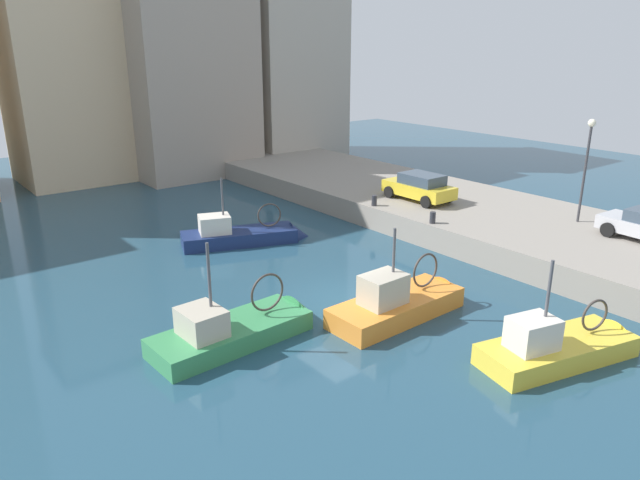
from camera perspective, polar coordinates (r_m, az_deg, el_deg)
The scene contains 13 objects.
water_surface at distance 22.27m, azimuth 2.02°, elevation -5.94°, with size 80.00×80.00×0.00m, color navy.
quay_wall at distance 30.32m, azimuth 18.87°, elevation 1.03°, with size 9.00×56.00×1.20m, color gray.
fishing_boat_orange at distance 21.34m, azimuth 8.07°, elevation -6.82°, with size 6.02×2.18×4.23m.
fishing_boat_navy at distance 28.74m, azimuth -7.29°, elevation -0.02°, with size 6.44×3.68×4.08m.
fishing_boat_green at distance 19.65m, azimuth -7.70°, elevation -9.25°, with size 6.15×2.28×4.49m.
fishing_boat_yellow at distance 19.92m, azimuth 22.71°, elevation -10.24°, with size 6.09×3.11×4.21m.
parked_car_yellow at distance 31.93m, azimuth 9.70°, elevation 5.15°, with size 1.97×3.95×1.47m.
mooring_bollard_south at distance 27.99m, azimuth 10.94°, elevation 2.16°, with size 0.28×0.28×0.55m, color #2D2D33.
mooring_bollard_mid at distance 30.63m, azimuth 5.32°, elevation 3.86°, with size 0.28×0.28×0.55m, color #2D2D33.
quay_streetlamp at distance 29.72m, azimuth 24.66°, elevation 7.67°, with size 0.36×0.36×4.83m.
waterfront_building_west at distance 44.68m, azimuth -23.47°, elevation 14.50°, with size 7.94×7.10×14.28m.
waterfront_building_west_mid at distance 49.93m, azimuth -3.80°, elevation 19.05°, with size 8.07×8.59×19.21m.
waterfront_building_east_mid at distance 44.75m, azimuth -13.39°, elevation 16.96°, with size 8.95×8.09×16.55m.
Camera 1 is at (-13.14, -15.39, 9.28)m, focal length 32.76 mm.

